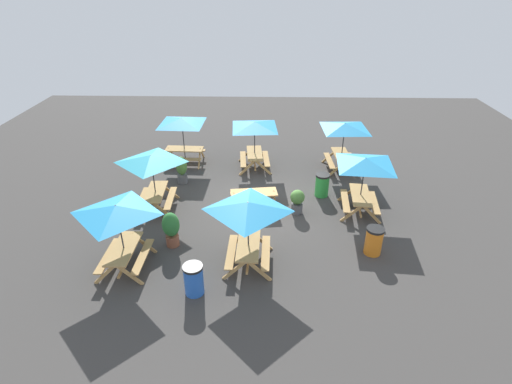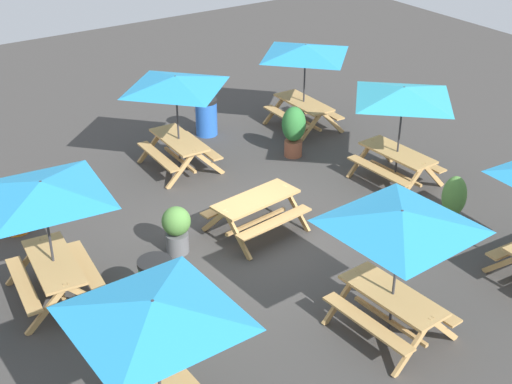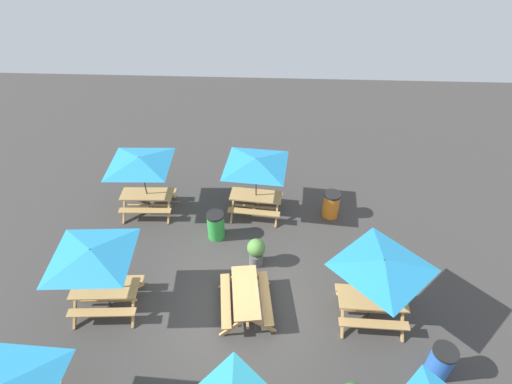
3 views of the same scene
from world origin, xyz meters
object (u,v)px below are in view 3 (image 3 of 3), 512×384
Objects in this scene: picnic_table_3 at (382,268)px; picnic_table_0 at (256,166)px; picnic_table_2 at (93,258)px; picnic_table_4 at (141,165)px; trash_bin_green at (216,225)px; trash_bin_orange at (331,205)px; picnic_table_1 at (246,296)px; potted_plant_1 at (256,251)px; trash_bin_blue at (440,362)px.

picnic_table_0 is at bearing -50.51° from picnic_table_3.
picnic_table_2 and picnic_table_4 have the same top height.
picnic_table_4 is 2.88× the size of trash_bin_green.
trash_bin_orange is (-2.63, 0.07, -1.49)m from picnic_table_0.
picnic_table_0 is at bearing 179.18° from picnic_table_4.
picnic_table_1 is at bearing 112.78° from trash_bin_green.
picnic_table_2 reaches higher than potted_plant_1.
trash_bin_orange is at bearing -162.35° from trash_bin_green.
trash_bin_green reaches higher than potted_plant_1.
picnic_table_3 is 5.59m from trash_bin_green.
trash_bin_blue reaches higher than potted_plant_1.
picnic_table_4 is at bearing 0.29° from trash_bin_orange.
picnic_table_0 is at bearing -1.53° from trash_bin_orange.
picnic_table_1 is at bearing 130.71° from picnic_table_4.
potted_plant_1 is (-1.38, 1.12, 0.04)m from trash_bin_green.
trash_bin_orange is (2.03, -5.64, 0.00)m from trash_bin_blue.
trash_bin_orange is 1.01× the size of potted_plant_1.
trash_bin_blue is (-8.49, 5.61, -1.49)m from picnic_table_4.
trash_bin_green is 7.38m from trash_bin_blue.
picnic_table_2 reaches higher than trash_bin_orange.
trash_bin_green is 4.08m from trash_bin_orange.
picnic_table_1 is 2.01× the size of trash_bin_green.
trash_bin_green and trash_bin_blue have the same top height.
trash_bin_green is at bearing -136.76° from picnic_table_2.
picnic_table_4 is 4.81m from potted_plant_1.
trash_bin_green is 1.00× the size of trash_bin_orange.
picnic_table_0 is 3.83m from picnic_table_4.
picnic_table_3 is at bearing 151.02° from potted_plant_1.
picnic_table_3 reaches higher than trash_bin_orange.
picnic_table_4 reaches higher than trash_bin_blue.
trash_bin_blue is at bearing 143.35° from trash_bin_green.
picnic_table_3 reaches higher than trash_bin_green.
picnic_table_3 is at bearing 133.49° from picnic_table_0.
picnic_table_2 and picnic_table_3 have the same top height.
picnic_table_4 is 3.21m from trash_bin_green.
picnic_table_1 is at bearing 177.05° from picnic_table_2.
picnic_table_0 is 1.00× the size of picnic_table_2.
picnic_table_1 is at bearing -18.65° from trash_bin_blue.
picnic_table_3 is at bearing -48.17° from trash_bin_blue.
trash_bin_orange reaches higher than potted_plant_1.
trash_bin_orange is (-6.55, -4.12, -1.49)m from picnic_table_2.
picnic_table_4 reaches higher than trash_bin_orange.
picnic_table_1 is at bearing 94.15° from picnic_table_0.
potted_plant_1 is at bearing -160.54° from picnic_table_2.
potted_plant_1 is (2.51, 2.36, 0.04)m from trash_bin_orange.
trash_bin_green is at bearing -36.65° from trash_bin_blue.
potted_plant_1 is at bearing 165.47° from picnic_table_1.
picnic_table_3 is at bearing 175.90° from picnic_table_2.
trash_bin_orange is (-2.71, -4.04, -0.07)m from picnic_table_1.
picnic_table_0 is at bearing -133.89° from trash_bin_green.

